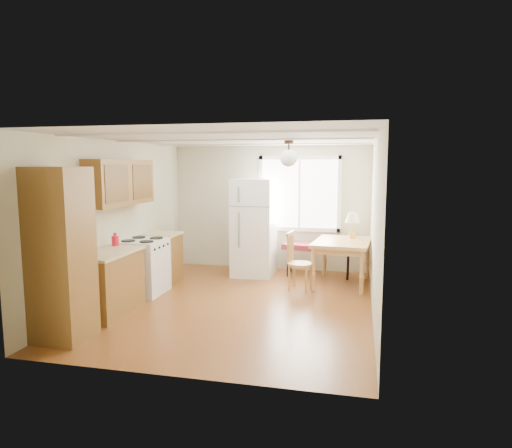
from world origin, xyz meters
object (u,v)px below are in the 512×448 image
(bench, at_px, (318,248))
(dining_table, at_px, (342,246))
(refrigerator, at_px, (254,227))
(chair, at_px, (295,257))

(bench, distance_m, dining_table, 0.70)
(refrigerator, relative_size, chair, 1.89)
(refrigerator, distance_m, chair, 1.29)
(chair, bearing_deg, dining_table, 42.33)
(refrigerator, height_order, dining_table, refrigerator)
(bench, relative_size, chair, 1.42)
(refrigerator, xyz_separation_m, bench, (1.22, 0.18, -0.38))
(refrigerator, xyz_separation_m, chair, (0.91, -0.83, -0.37))
(dining_table, relative_size, chair, 1.38)
(dining_table, height_order, chair, chair)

